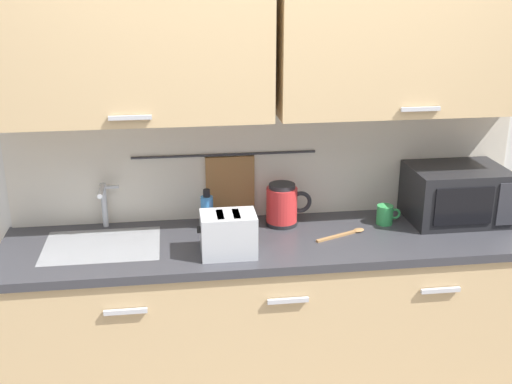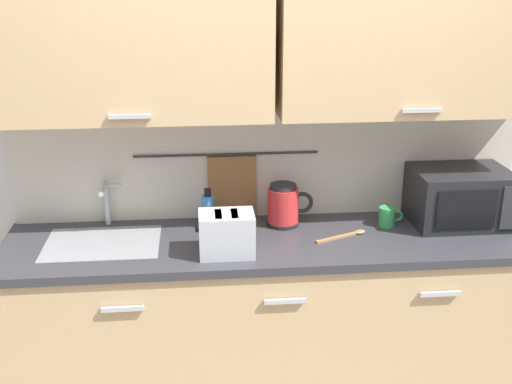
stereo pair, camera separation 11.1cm
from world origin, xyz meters
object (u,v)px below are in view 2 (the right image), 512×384
(dish_soap_bottle, at_px, (208,210))
(mug_by_kettle, at_px, (388,217))
(mug_near_sink, at_px, (233,222))
(wooden_spoon, at_px, (347,235))
(microwave, at_px, (460,197))
(electric_kettle, at_px, (284,205))
(toaster, at_px, (227,234))

(dish_soap_bottle, relative_size, mug_by_kettle, 1.63)
(mug_near_sink, height_order, wooden_spoon, mug_near_sink)
(mug_near_sink, bearing_deg, microwave, 0.58)
(mug_near_sink, distance_m, mug_by_kettle, 0.75)
(electric_kettle, bearing_deg, toaster, -133.50)
(microwave, height_order, mug_by_kettle, microwave)
(mug_near_sink, relative_size, mug_by_kettle, 1.00)
(mug_near_sink, xyz_separation_m, mug_by_kettle, (0.75, 0.00, 0.00))
(electric_kettle, xyz_separation_m, dish_soap_bottle, (-0.37, 0.00, -0.01))
(toaster, bearing_deg, microwave, 12.64)
(electric_kettle, height_order, toaster, electric_kettle)
(microwave, height_order, mug_near_sink, microwave)
(toaster, xyz_separation_m, mug_by_kettle, (0.79, 0.25, -0.05))
(dish_soap_bottle, bearing_deg, mug_by_kettle, -4.34)
(dish_soap_bottle, bearing_deg, microwave, -2.61)
(toaster, relative_size, mug_by_kettle, 2.13)
(microwave, bearing_deg, wooden_spoon, -168.53)
(microwave, relative_size, wooden_spoon, 1.74)
(dish_soap_bottle, xyz_separation_m, toaster, (0.07, -0.31, 0.01))
(microwave, xyz_separation_m, toaster, (-1.15, -0.26, -0.04))
(microwave, relative_size, electric_kettle, 2.03)
(mug_near_sink, xyz_separation_m, toaster, (-0.04, -0.25, 0.05))
(wooden_spoon, bearing_deg, mug_by_kettle, 25.73)
(microwave, height_order, electric_kettle, microwave)
(mug_near_sink, height_order, toaster, toaster)
(toaster, bearing_deg, electric_kettle, 46.50)
(mug_by_kettle, bearing_deg, wooden_spoon, -154.27)
(dish_soap_bottle, distance_m, mug_near_sink, 0.14)
(electric_kettle, height_order, mug_by_kettle, electric_kettle)
(microwave, relative_size, mug_near_sink, 3.83)
(toaster, relative_size, wooden_spoon, 0.97)
(dish_soap_bottle, xyz_separation_m, mug_by_kettle, (0.87, -0.07, -0.04))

